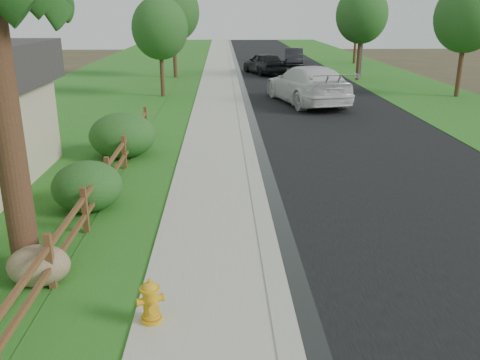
{
  "coord_description": "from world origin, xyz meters",
  "views": [
    {
      "loc": [
        -0.55,
        -5.31,
        4.79
      ],
      "look_at": [
        -0.16,
        5.36,
        1.18
      ],
      "focal_mm": 38.0,
      "sensor_mm": 36.0,
      "label": 1
    }
  ],
  "objects_px": {
    "ranch_fence": "(97,190)",
    "white_suv": "(307,85)",
    "streetlight": "(362,13)",
    "dark_car_mid": "(264,63)",
    "fire_hydrant": "(151,302)"
  },
  "relations": [
    {
      "from": "streetlight",
      "to": "white_suv",
      "type": "bearing_deg",
      "value": -117.2
    },
    {
      "from": "ranch_fence",
      "to": "fire_hydrant",
      "type": "xyz_separation_m",
      "value": [
        1.9,
        -4.77,
        -0.17
      ]
    },
    {
      "from": "ranch_fence",
      "to": "white_suv",
      "type": "bearing_deg",
      "value": 63.26
    },
    {
      "from": "white_suv",
      "to": "dark_car_mid",
      "type": "xyz_separation_m",
      "value": [
        -1.24,
        12.95,
        -0.17
      ]
    },
    {
      "from": "fire_hydrant",
      "to": "streetlight",
      "type": "bearing_deg",
      "value": 69.87
    },
    {
      "from": "white_suv",
      "to": "dark_car_mid",
      "type": "height_order",
      "value": "white_suv"
    },
    {
      "from": "fire_hydrant",
      "to": "dark_car_mid",
      "type": "bearing_deg",
      "value": 82.3
    },
    {
      "from": "fire_hydrant",
      "to": "dark_car_mid",
      "type": "distance_m",
      "value": 33.04
    },
    {
      "from": "streetlight",
      "to": "ranch_fence",
      "type": "bearing_deg",
      "value": -116.93
    },
    {
      "from": "fire_hydrant",
      "to": "white_suv",
      "type": "relative_size",
      "value": 0.11
    },
    {
      "from": "dark_car_mid",
      "to": "ranch_fence",
      "type": "bearing_deg",
      "value": 58.3
    },
    {
      "from": "ranch_fence",
      "to": "dark_car_mid",
      "type": "distance_m",
      "value": 28.68
    },
    {
      "from": "ranch_fence",
      "to": "dark_car_mid",
      "type": "bearing_deg",
      "value": 77.25
    },
    {
      "from": "ranch_fence",
      "to": "fire_hydrant",
      "type": "relative_size",
      "value": 22.65
    },
    {
      "from": "dark_car_mid",
      "to": "streetlight",
      "type": "height_order",
      "value": "streetlight"
    }
  ]
}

